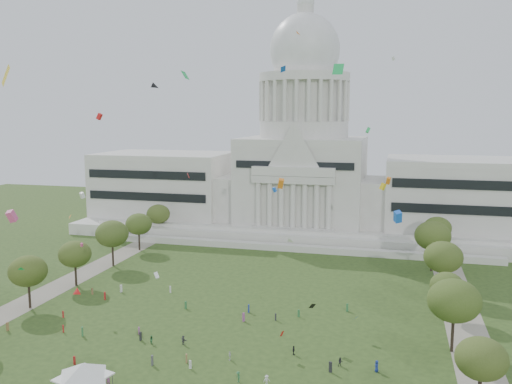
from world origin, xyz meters
TOP-DOWN VIEW (x-y plane):
  - ground at (0.00, 0.00)m, footprint 400.00×400.00m
  - capitol at (0.00, 113.59)m, footprint 160.00×64.50m
  - path_left at (-48.00, 30.00)m, footprint 8.00×160.00m
  - path_right at (48.00, 30.00)m, footprint 8.00×160.00m
  - row_tree_r_1 at (46.22, -1.75)m, footprint 7.58×7.58m
  - row_tree_l_2 at (-45.04, 17.30)m, footprint 8.42×8.42m
  - row_tree_r_2 at (44.17, 17.44)m, footprint 9.55×9.55m
  - row_tree_l_3 at (-44.09, 33.92)m, footprint 8.12×8.12m
  - row_tree_r_3 at (44.40, 34.48)m, footprint 7.01×7.01m
  - row_tree_l_4 at (-44.08, 52.42)m, footprint 9.29×9.29m
  - row_tree_r_4 at (44.76, 50.04)m, footprint 9.19×9.19m
  - row_tree_l_5 at (-45.22, 71.01)m, footprint 8.33×8.33m
  - row_tree_r_5 at (43.49, 70.19)m, footprint 9.82×9.82m
  - row_tree_l_6 at (-46.87, 89.14)m, footprint 8.19×8.19m
  - row_tree_r_6 at (45.96, 88.13)m, footprint 8.42×8.42m
  - event_tent at (-12.32, -13.21)m, footprint 11.63×11.63m
  - person_0 at (31.20, 5.96)m, footprint 0.94×1.15m
  - person_2 at (25.08, 6.37)m, footprint 0.85×0.59m
  - person_3 at (9.63, -3.33)m, footprint 1.19×1.28m
  - person_4 at (5.95, 3.90)m, footprint 0.86×1.08m
  - person_5 at (-4.43, 7.85)m, footprint 1.75×1.41m
  - person_7 at (-10.12, -9.74)m, footprint 0.80×0.74m
  - person_8 at (-10.40, 6.70)m, footprint 0.93×0.79m
  - person_9 at (14.33, -3.10)m, footprint 1.22×1.03m
  - person_10 at (16.46, 8.78)m, footprint 0.66×1.07m
  - distant_crowd at (-11.99, 15.13)m, footprint 65.35×40.03m
  - kite_swarm at (4.71, 10.22)m, footprint 78.91×93.24m

SIDE VIEW (x-z plane):
  - ground at x=0.00m, z-range 0.00..0.00m
  - path_left at x=-48.00m, z-range 0.00..0.04m
  - path_right at x=48.00m, z-range 0.00..0.04m
  - person_2 at x=25.08m, z-range 0.00..1.62m
  - person_4 at x=5.95m, z-range 0.00..1.63m
  - person_8 at x=-10.40m, z-range 0.00..1.64m
  - person_9 at x=14.33m, z-range 0.00..1.68m
  - distant_crowd at x=-11.99m, z-range -0.08..1.78m
  - person_10 at x=16.46m, z-range 0.00..1.72m
  - person_7 at x=-10.12m, z-range 0.00..1.76m
  - person_5 at x=-4.43m, z-range 0.00..1.78m
  - person_3 at x=9.63m, z-range 0.00..1.80m
  - person_0 at x=31.20m, z-range 0.00..2.01m
  - event_tent at x=-12.32m, z-range 1.46..6.76m
  - row_tree_r_3 at x=44.40m, z-range 2.09..12.07m
  - row_tree_r_1 at x=46.22m, z-range 2.27..13.04m
  - row_tree_l_3 at x=-44.09m, z-range 2.43..13.98m
  - row_tree_l_6 at x=-46.87m, z-range 2.45..14.09m
  - row_tree_l_5 at x=-45.22m, z-range 2.49..14.34m
  - row_tree_r_6 at x=45.96m, z-range 2.52..14.49m
  - row_tree_l_2 at x=-45.04m, z-range 2.52..14.49m
  - row_tree_r_4 at x=44.76m, z-range 2.76..15.82m
  - row_tree_l_4 at x=-44.08m, z-range 2.79..16.00m
  - row_tree_r_2 at x=44.17m, z-range 2.87..16.45m
  - row_tree_r_5 at x=43.49m, z-range 2.95..16.91m
  - capitol at x=0.00m, z-range -23.35..67.95m
  - kite_swarm at x=4.71m, z-range 3.71..56.01m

